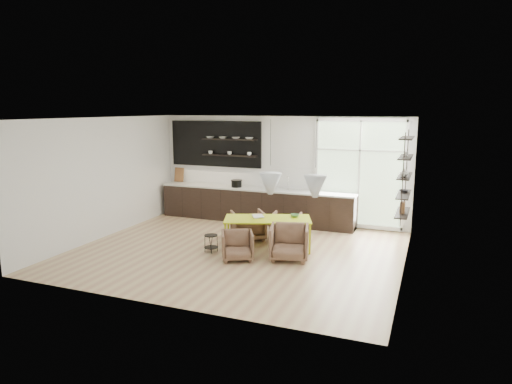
% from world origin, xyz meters
% --- Properties ---
extents(room, '(7.02, 6.01, 2.91)m').
position_xyz_m(room, '(0.58, 1.10, 1.46)').
color(room, '#D0B582').
rests_on(room, ground).
extents(kitchen_run, '(5.54, 0.69, 2.75)m').
position_xyz_m(kitchen_run, '(-0.69, 2.69, 0.60)').
color(kitchen_run, black).
rests_on(kitchen_run, ground).
extents(right_shelving, '(0.26, 1.22, 1.90)m').
position_xyz_m(right_shelving, '(3.36, 1.17, 1.65)').
color(right_shelving, black).
rests_on(right_shelving, ground).
extents(dining_table, '(2.08, 1.45, 0.70)m').
position_xyz_m(dining_table, '(0.55, 0.45, 0.65)').
color(dining_table, '#ADC010').
rests_on(dining_table, ground).
extents(armchair_back_left, '(1.05, 1.05, 0.69)m').
position_xyz_m(armchair_back_left, '(-0.13, 0.96, 0.35)').
color(armchair_back_left, brown).
rests_on(armchair_back_left, ground).
extents(armchair_back_right, '(0.74, 0.76, 0.63)m').
position_xyz_m(armchair_back_right, '(0.69, 1.37, 0.32)').
color(armchair_back_right, brown).
rests_on(armchair_back_right, ground).
extents(armchair_front_left, '(0.87, 0.87, 0.60)m').
position_xyz_m(armchair_front_left, '(0.22, -0.48, 0.30)').
color(armchair_front_left, brown).
rests_on(armchair_front_left, ground).
extents(armchair_front_right, '(0.95, 0.97, 0.73)m').
position_xyz_m(armchair_front_right, '(1.22, -0.08, 0.36)').
color(armchair_front_right, brown).
rests_on(armchair_front_right, ground).
extents(wire_stool, '(0.31, 0.31, 0.39)m').
position_xyz_m(wire_stool, '(-0.51, -0.24, 0.25)').
color(wire_stool, black).
rests_on(wire_stool, ground).
extents(table_book, '(0.37, 0.40, 0.03)m').
position_xyz_m(table_book, '(0.21, 0.43, 0.71)').
color(table_book, white).
rests_on(table_book, dining_table).
extents(table_bowl, '(0.28, 0.28, 0.06)m').
position_xyz_m(table_bowl, '(1.08, 0.81, 0.73)').
color(table_bowl, '#51834F').
rests_on(table_bowl, dining_table).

